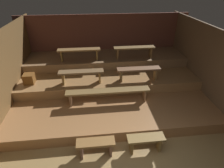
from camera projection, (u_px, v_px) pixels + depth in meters
The scene contains 15 objects.
ground at pixel (112, 108), 5.61m from camera, with size 6.37×5.93×0.08m, color olive.
wall_back at pixel (105, 44), 7.27m from camera, with size 6.37×0.06×2.21m, color brown.
wall_left at pixel (3, 79), 4.76m from camera, with size 0.06×5.93×2.21m, color brown.
wall_right at pixel (211, 69), 5.31m from camera, with size 0.06×5.93×2.21m, color brown.
platform_lower at pixel (110, 92), 6.02m from camera, with size 5.57×3.96×0.30m, color #A16F43.
platform_middle at pixel (108, 73), 6.53m from camera, with size 5.57×2.43×0.30m, color #A07547.
platform_upper at pixel (106, 59), 6.85m from camera, with size 5.57×1.33×0.30m, color #8E6D4A.
bench_floor_left at pixel (96, 145), 3.95m from camera, with size 0.81×0.26×0.39m.
bench_floor_right at pixel (146, 141), 4.05m from camera, with size 0.81×0.26×0.39m.
bench_lower_center at pixel (108, 92), 5.12m from camera, with size 2.30×0.26×0.39m.
bench_middle_left at pixel (81, 74), 5.48m from camera, with size 1.31×0.26×0.39m.
bench_middle_right at pixel (139, 71), 5.65m from camera, with size 1.31×0.26×0.39m.
bench_upper_left at pixel (79, 51), 6.24m from camera, with size 1.41×0.26×0.39m.
bench_upper_right at pixel (134, 49), 6.42m from camera, with size 1.41×0.26×0.39m.
wooden_crate_middle at pixel (29, 79), 5.55m from camera, with size 0.29×0.29×0.29m, color brown.
Camera 1 is at (-0.51, -1.90, 3.38)m, focal length 29.98 mm.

